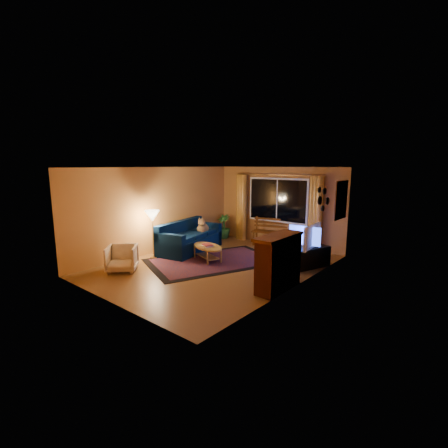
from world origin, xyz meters
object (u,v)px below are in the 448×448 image
Objects in this scene: armchair at (122,257)px; coffee_table at (208,253)px; floor_lamp at (153,235)px; bench at (275,239)px; tv_console at (307,258)px; sofa at (190,236)px.

coffee_table is (1.00, 1.99, -0.15)m from armchair.
floor_lamp reaches higher than armchair.
coffee_table is at bearing 18.60° from armchair.
bench is 1.13× the size of floor_lamp.
bench is at bearing 161.58° from tv_console.
tv_console is (3.34, 3.16, -0.10)m from armchair.
armchair is (-1.57, -4.56, 0.13)m from bench.
armchair is at bearing -74.46° from floor_lamp.
bench is 2.26m from tv_console.
armchair is at bearing -116.62° from coffee_table.
armchair is at bearing -99.91° from sofa.
sofa is at bearing -144.66° from bench.
floor_lamp is at bearing -137.06° from bench.
sofa is at bearing 47.13° from armchair.
floor_lamp is 4.18m from tv_console.
sofa reaches higher than coffee_table.
floor_lamp is 1.07× the size of tv_console.
tv_console is (1.77, -1.40, 0.03)m from bench.
bench is 2.73m from sofa.
armchair reaches higher than coffee_table.
sofa reaches higher than tv_console.
tv_console is at bearing 27.85° from floor_lamp.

